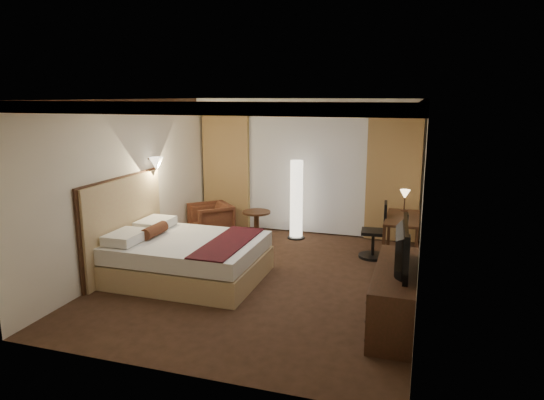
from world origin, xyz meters
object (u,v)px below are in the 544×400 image
(floor_lamp, at_px, (296,200))
(television, at_px, (395,241))
(dresser, at_px, (395,296))
(office_chair, at_px, (373,230))
(armchair, at_px, (211,219))
(desk, at_px, (401,238))
(side_table, at_px, (257,226))
(bed, at_px, (189,258))

(floor_lamp, xyz_separation_m, television, (2.05, -3.14, 0.27))
(dresser, relative_size, television, 1.56)
(office_chair, bearing_deg, television, -83.31)
(television, bearing_deg, armchair, 50.75)
(floor_lamp, height_order, desk, floor_lamp)
(dresser, bearing_deg, desk, 91.16)
(side_table, xyz_separation_m, television, (2.73, -2.73, 0.75))
(side_table, relative_size, office_chair, 0.59)
(bed, distance_m, dresser, 3.15)
(armchair, bearing_deg, dresser, 10.19)
(armchair, height_order, desk, armchair)
(side_table, height_order, dresser, dresser)
(side_table, bearing_deg, armchair, -174.74)
(bed, relative_size, armchair, 2.86)
(floor_lamp, xyz_separation_m, desk, (2.03, -0.67, -0.40))
(side_table, bearing_deg, desk, -5.51)
(bed, xyz_separation_m, side_table, (0.34, 2.16, -0.02))
(side_table, distance_m, desk, 2.72)
(bed, relative_size, side_table, 3.69)
(armchair, bearing_deg, side_table, 51.18)
(dresser, bearing_deg, bed, 169.41)
(armchair, xyz_separation_m, office_chair, (3.16, -0.23, 0.12))
(desk, xyz_separation_m, television, (0.02, -2.47, 0.67))
(armchair, xyz_separation_m, desk, (3.63, -0.18, -0.01))
(armchair, height_order, office_chair, office_chair)
(bed, xyz_separation_m, office_chair, (2.58, 1.84, 0.18))
(bed, distance_m, television, 3.21)
(side_table, relative_size, dresser, 0.32)
(floor_lamp, bearing_deg, television, -56.89)
(floor_lamp, distance_m, dresser, 3.79)
(television, bearing_deg, office_chair, 8.10)
(bed, height_order, television, television)
(desk, bearing_deg, side_table, 174.49)
(bed, bearing_deg, office_chair, 35.56)
(floor_lamp, height_order, dresser, floor_lamp)
(bed, height_order, floor_lamp, floor_lamp)
(side_table, height_order, desk, desk)
(desk, bearing_deg, bed, -148.15)
(bed, distance_m, armchair, 2.15)
(desk, distance_m, office_chair, 0.49)
(dresser, bearing_deg, office_chair, 102.08)
(bed, distance_m, office_chair, 3.18)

